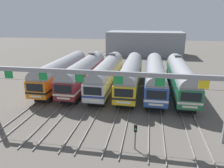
{
  "coord_description": "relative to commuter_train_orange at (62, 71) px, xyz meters",
  "views": [
    {
      "loc": [
        4.62,
        -32.28,
        11.3
      ],
      "look_at": [
        -0.44,
        -3.67,
        2.01
      ],
      "focal_mm": 33.59,
      "sensor_mm": 36.0,
      "label": 1
    }
  ],
  "objects": [
    {
      "name": "commuter_train_maroon",
      "position": [
        3.83,
        0.0,
        0.0
      ],
      "size": [
        2.88,
        18.06,
        5.05
      ],
      "color": "maroon",
      "rests_on": "ground"
    },
    {
      "name": "ground_plane",
      "position": [
        9.59,
        0.01,
        -2.69
      ],
      "size": [
        160.0,
        160.0,
        0.0
      ],
      "primitive_type": "plane",
      "color": "#5B564F"
    },
    {
      "name": "yard_signal_mast",
      "position": [
        13.42,
        -16.02,
        -0.98
      ],
      "size": [
        0.28,
        0.35,
        2.42
      ],
      "color": "#59595E",
      "rests_on": "ground"
    },
    {
      "name": "catenary_gantry",
      "position": [
        9.59,
        -13.49,
        2.63
      ],
      "size": [
        24.41,
        0.44,
        6.97
      ],
      "color": "gray",
      "rests_on": "ground"
    },
    {
      "name": "maintenance_building",
      "position": [
        12.72,
        34.89,
        0.85
      ],
      "size": [
        22.89,
        10.0,
        7.06
      ],
      "primitive_type": "cube",
      "color": "gray",
      "rests_on": "ground"
    },
    {
      "name": "commuter_train_orange",
      "position": [
        0.0,
        0.0,
        0.0
      ],
      "size": [
        2.88,
        18.06,
        4.77
      ],
      "color": "orange",
      "rests_on": "ground"
    },
    {
      "name": "commuter_train_yellow",
      "position": [
        11.5,
        0.0,
        0.0
      ],
      "size": [
        2.88,
        18.06,
        4.77
      ],
      "color": "gold",
      "rests_on": "ground"
    },
    {
      "name": "commuter_train_blue",
      "position": [
        15.34,
        0.0,
        0.0
      ],
      "size": [
        2.88,
        18.06,
        4.77
      ],
      "color": "#284C9E",
      "rests_on": "ground"
    },
    {
      "name": "commuter_train_silver",
      "position": [
        7.67,
        0.0,
        0.0
      ],
      "size": [
        2.88,
        18.06,
        5.05
      ],
      "color": "silver",
      "rests_on": "ground"
    },
    {
      "name": "track_bed",
      "position": [
        9.59,
        17.01,
        -2.61
      ],
      "size": [
        20.68,
        70.0,
        0.15
      ],
      "color": "gray",
      "rests_on": "ground"
    },
    {
      "name": "commuter_train_green",
      "position": [
        19.17,
        0.0,
        0.0
      ],
      "size": [
        2.88,
        18.06,
        5.05
      ],
      "color": "#236B42",
      "rests_on": "ground"
    }
  ]
}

